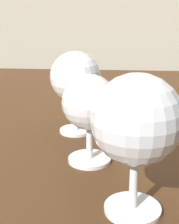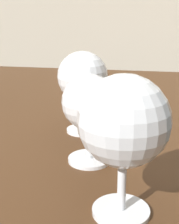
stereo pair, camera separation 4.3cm
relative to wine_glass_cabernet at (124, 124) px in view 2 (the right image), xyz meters
name	(u,v)px [view 2 (the right image)]	position (x,y,z in m)	size (l,w,h in m)	color
dining_table	(141,152)	(0.01, 0.37, -0.19)	(1.20, 0.96, 0.76)	#472B16
wine_glass_cabernet	(124,124)	(0.00, 0.00, 0.00)	(0.09, 0.09, 0.15)	white
wine_glass_white	(90,105)	(-0.06, 0.11, -0.02)	(0.07, 0.07, 0.12)	white
wine_glass_port	(83,79)	(-0.09, 0.23, 0.00)	(0.08, 0.08, 0.14)	white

